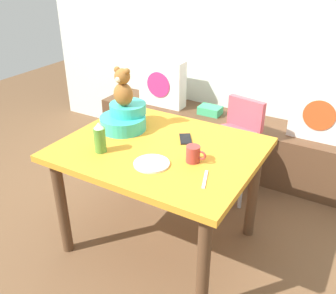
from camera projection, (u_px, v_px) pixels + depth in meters
The scene contains 15 objects.
ground_plane at pixel (161, 240), 2.61m from camera, with size 8.00×8.00×0.00m, color brown.
back_wall at pixel (252, 15), 3.14m from camera, with size 4.40×0.10×2.60m, color silver.
window_bench at pixel (230, 142), 3.43m from camera, with size 2.60×0.44×0.46m, color brown.
pillow_floral_left at pixel (162, 83), 3.52m from camera, with size 0.44×0.15×0.44m.
pillow_floral_right at pixel (321, 112), 2.88m from camera, with size 0.44×0.15×0.44m.
book_stack at pixel (210, 110), 3.40m from camera, with size 0.20×0.14×0.07m, color #3BAE6E.
dining_table at pixel (160, 162), 2.31m from camera, with size 1.17×0.95×0.74m.
highchair at pixel (235, 136), 2.87m from camera, with size 0.38×0.50×0.79m.
infant_seat_teal at pixel (125, 118), 2.46m from camera, with size 0.30×0.33×0.16m.
teddy_bear at pixel (123, 88), 2.36m from camera, with size 0.13×0.12×0.25m.
ketchup_bottle at pixel (100, 138), 2.16m from camera, with size 0.07×0.07×0.18m.
coffee_mug at pixel (193, 154), 2.08m from camera, with size 0.12×0.08×0.09m.
dinner_plate_near at pixel (152, 164), 2.07m from camera, with size 0.20×0.20×0.01m, color white.
cell_phone at pixel (186, 139), 2.34m from camera, with size 0.07×0.14×0.01m, color black.
table_fork at pixel (205, 179), 1.93m from camera, with size 0.02×0.17×0.01m, color silver.
Camera 1 is at (1.05, -1.70, 1.79)m, focal length 40.11 mm.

